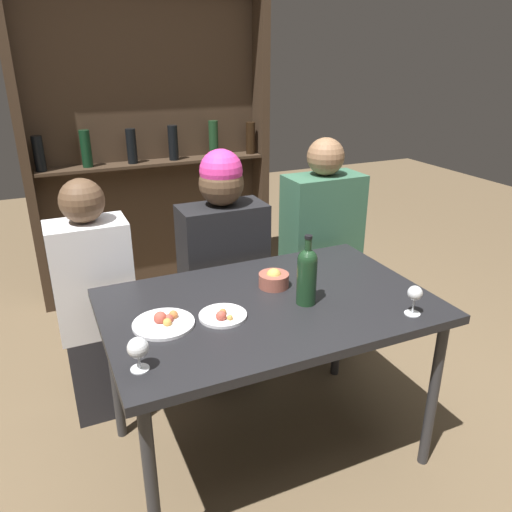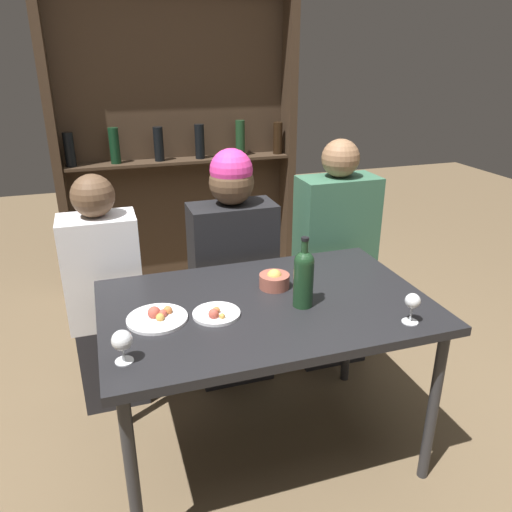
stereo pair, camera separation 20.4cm
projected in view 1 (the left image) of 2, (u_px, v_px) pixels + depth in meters
The scene contains 12 objects.
ground_plane at pixel (267, 447), 2.27m from camera, with size 10.00×10.00×0.00m, color brown.
dining_table at pixel (269, 316), 2.02m from camera, with size 1.29×0.83×0.75m.
wine_rack_wall at pixel (149, 125), 3.43m from camera, with size 1.70×0.21×2.37m.
wine_bottle at pixel (307, 274), 1.93m from camera, with size 0.08×0.08×0.28m.
wine_glass_0 at pixel (415, 295), 1.87m from camera, with size 0.06×0.06×0.12m.
wine_glass_1 at pixel (138, 349), 1.54m from camera, with size 0.07×0.07×0.11m.
food_plate_0 at pixel (223, 316), 1.87m from camera, with size 0.18×0.18×0.04m.
food_plate_1 at pixel (164, 322), 1.82m from camera, with size 0.23×0.23×0.05m.
snack_bowl at pixel (274, 279), 2.11m from camera, with size 0.13×0.13×0.08m.
seated_person_left at pixel (97, 309), 2.32m from camera, with size 0.35×0.22×1.18m.
seated_person_center at pixel (224, 275), 2.54m from camera, with size 0.43×0.22×1.25m.
seated_person_right at pixel (320, 260), 2.77m from camera, with size 0.41×0.22×1.27m.
Camera 1 is at (-0.77, -1.59, 1.67)m, focal length 35.00 mm.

